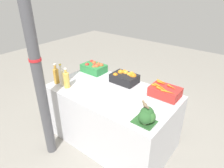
# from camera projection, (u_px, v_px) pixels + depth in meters

# --- Properties ---
(ground_plane) EXTENTS (10.00, 10.00, 0.00)m
(ground_plane) POSITION_uv_depth(u_px,v_px,m) (112.00, 138.00, 2.91)
(ground_plane) COLOR gray
(market_table) EXTENTS (1.63, 0.93, 0.79)m
(market_table) POSITION_uv_depth(u_px,v_px,m) (112.00, 116.00, 2.73)
(market_table) COLOR silver
(market_table) RESTS_ON ground_plane
(support_pole) EXTENTS (0.13, 0.13, 2.36)m
(support_pole) POSITION_uv_depth(u_px,v_px,m) (37.00, 70.00, 2.16)
(support_pole) COLOR #4C4C51
(support_pole) RESTS_ON ground_plane
(apple_crate) EXTENTS (0.35, 0.25, 0.15)m
(apple_crate) POSITION_uv_depth(u_px,v_px,m) (94.00, 68.00, 3.05)
(apple_crate) COLOR #2D8442
(apple_crate) RESTS_ON market_table
(orange_crate) EXTENTS (0.35, 0.25, 0.16)m
(orange_crate) POSITION_uv_depth(u_px,v_px,m) (125.00, 77.00, 2.73)
(orange_crate) COLOR black
(orange_crate) RESTS_ON market_table
(carrot_crate) EXTENTS (0.35, 0.26, 0.16)m
(carrot_crate) POSITION_uv_depth(u_px,v_px,m) (165.00, 91.00, 2.40)
(carrot_crate) COLOR red
(carrot_crate) RESTS_ON market_table
(broccoli_pile) EXTENTS (0.22, 0.20, 0.18)m
(broccoli_pile) POSITION_uv_depth(u_px,v_px,m) (146.00, 116.00, 1.92)
(broccoli_pile) COLOR #2D602D
(broccoli_pile) RESTS_ON market_table
(juice_bottle_amber) EXTENTS (0.08, 0.08, 0.28)m
(juice_bottle_amber) POSITION_uv_depth(u_px,v_px,m) (56.00, 75.00, 2.69)
(juice_bottle_amber) COLOR gold
(juice_bottle_amber) RESTS_ON market_table
(juice_bottle_cloudy) EXTENTS (0.06, 0.06, 0.30)m
(juice_bottle_cloudy) POSITION_uv_depth(u_px,v_px,m) (61.00, 76.00, 2.63)
(juice_bottle_cloudy) COLOR beige
(juice_bottle_cloudy) RESTS_ON market_table
(juice_bottle_golden) EXTENTS (0.08, 0.08, 0.27)m
(juice_bottle_golden) POSITION_uv_depth(u_px,v_px,m) (66.00, 79.00, 2.58)
(juice_bottle_golden) COLOR gold
(juice_bottle_golden) RESTS_ON market_table
(sparrow_bird) EXTENTS (0.12, 0.09, 0.05)m
(sparrow_bird) POSITION_uv_depth(u_px,v_px,m) (145.00, 104.00, 1.89)
(sparrow_bird) COLOR #4C3D2D
(sparrow_bird) RESTS_ON broccoli_pile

